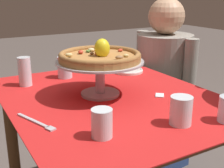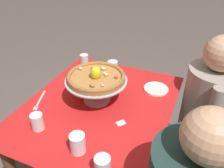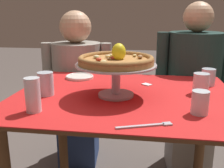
{
  "view_description": "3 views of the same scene",
  "coord_description": "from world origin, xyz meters",
  "px_view_note": "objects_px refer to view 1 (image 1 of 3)",
  "views": [
    {
      "loc": [
        1.07,
        -0.61,
        1.21
      ],
      "look_at": [
        -0.02,
        0.02,
        0.81
      ],
      "focal_mm": 48.31,
      "sensor_mm": 36.0,
      "label": 1
    },
    {
      "loc": [
        1.02,
        0.53,
        1.65
      ],
      "look_at": [
        -0.09,
        0.05,
        0.87
      ],
      "focal_mm": 37.61,
      "sensor_mm": 36.0,
      "label": 2
    },
    {
      "loc": [
        0.12,
        -1.21,
        1.15
      ],
      "look_at": [
        -0.06,
        -0.01,
        0.81
      ],
      "focal_mm": 42.06,
      "sensor_mm": 36.0,
      "label": 3
    }
  ],
  "objects_px": {
    "water_glass_front_right": "(102,125)",
    "sugar_packet": "(160,95)",
    "side_plate": "(128,70)",
    "dinner_fork": "(37,123)",
    "pizza_stand": "(100,70)",
    "diner_left": "(163,89)",
    "water_glass_front_left": "(25,73)",
    "water_glass_side_left": "(65,68)",
    "water_glass_side_right": "(181,112)",
    "pizza": "(100,56)"
  },
  "relations": [
    {
      "from": "water_glass_front_left",
      "to": "water_glass_side_right",
      "type": "relative_size",
      "value": 1.39
    },
    {
      "from": "water_glass_front_right",
      "to": "dinner_fork",
      "type": "height_order",
      "value": "water_glass_front_right"
    },
    {
      "from": "water_glass_front_right",
      "to": "water_glass_side_left",
      "type": "distance_m",
      "value": 0.7
    },
    {
      "from": "dinner_fork",
      "to": "diner_left",
      "type": "height_order",
      "value": "diner_left"
    },
    {
      "from": "pizza",
      "to": "diner_left",
      "type": "bearing_deg",
      "value": 119.75
    },
    {
      "from": "side_plate",
      "to": "sugar_packet",
      "type": "relative_size",
      "value": 3.32
    },
    {
      "from": "side_plate",
      "to": "dinner_fork",
      "type": "xyz_separation_m",
      "value": [
        0.42,
        -0.64,
        -0.01
      ]
    },
    {
      "from": "water_glass_side_right",
      "to": "pizza",
      "type": "bearing_deg",
      "value": -166.26
    },
    {
      "from": "pizza_stand",
      "to": "pizza",
      "type": "xyz_separation_m",
      "value": [
        0.0,
        0.0,
        0.06
      ]
    },
    {
      "from": "diner_left",
      "to": "pizza_stand",
      "type": "bearing_deg",
      "value": -60.28
    },
    {
      "from": "side_plate",
      "to": "pizza_stand",
      "type": "bearing_deg",
      "value": -49.99
    },
    {
      "from": "water_glass_side_right",
      "to": "sugar_packet",
      "type": "xyz_separation_m",
      "value": [
        -0.26,
        0.12,
        -0.04
      ]
    },
    {
      "from": "side_plate",
      "to": "water_glass_side_left",
      "type": "bearing_deg",
      "value": -101.3
    },
    {
      "from": "dinner_fork",
      "to": "water_glass_side_left",
      "type": "bearing_deg",
      "value": 149.01
    },
    {
      "from": "pizza_stand",
      "to": "dinner_fork",
      "type": "xyz_separation_m",
      "value": [
        0.15,
        -0.33,
        -0.11
      ]
    },
    {
      "from": "pizza_stand",
      "to": "sugar_packet",
      "type": "distance_m",
      "value": 0.28
    },
    {
      "from": "dinner_fork",
      "to": "sugar_packet",
      "type": "xyz_separation_m",
      "value": [
        -0.01,
        0.54,
        -0.0
      ]
    },
    {
      "from": "water_glass_front_left",
      "to": "water_glass_side_left",
      "type": "distance_m",
      "value": 0.22
    },
    {
      "from": "water_glass_front_left",
      "to": "sugar_packet",
      "type": "relative_size",
      "value": 2.78
    },
    {
      "from": "water_glass_front_left",
      "to": "water_glass_side_left",
      "type": "bearing_deg",
      "value": 99.18
    },
    {
      "from": "water_glass_side_right",
      "to": "water_glass_front_right",
      "type": "bearing_deg",
      "value": -100.36
    },
    {
      "from": "water_glass_front_right",
      "to": "sugar_packet",
      "type": "distance_m",
      "value": 0.45
    },
    {
      "from": "diner_left",
      "to": "water_glass_side_left",
      "type": "bearing_deg",
      "value": -86.12
    },
    {
      "from": "water_glass_front_right",
      "to": "dinner_fork",
      "type": "distance_m",
      "value": 0.25
    },
    {
      "from": "pizza_stand",
      "to": "sugar_packet",
      "type": "height_order",
      "value": "pizza_stand"
    },
    {
      "from": "pizza_stand",
      "to": "water_glass_side_right",
      "type": "height_order",
      "value": "pizza_stand"
    },
    {
      "from": "pizza_stand",
      "to": "diner_left",
      "type": "xyz_separation_m",
      "value": [
        -0.38,
        0.67,
        -0.3
      ]
    },
    {
      "from": "water_glass_side_right",
      "to": "diner_left",
      "type": "xyz_separation_m",
      "value": [
        -0.78,
        0.57,
        -0.24
      ]
    },
    {
      "from": "water_glass_side_left",
      "to": "diner_left",
      "type": "height_order",
      "value": "diner_left"
    },
    {
      "from": "water_glass_side_right",
      "to": "water_glass_front_left",
      "type": "bearing_deg",
      "value": -153.58
    },
    {
      "from": "side_plate",
      "to": "diner_left",
      "type": "height_order",
      "value": "diner_left"
    },
    {
      "from": "water_glass_front_left",
      "to": "diner_left",
      "type": "relative_size",
      "value": 0.12
    },
    {
      "from": "water_glass_front_right",
      "to": "sugar_packet",
      "type": "height_order",
      "value": "water_glass_front_right"
    },
    {
      "from": "diner_left",
      "to": "water_glass_front_left",
      "type": "bearing_deg",
      "value": -84.87
    },
    {
      "from": "water_glass_side_left",
      "to": "dinner_fork",
      "type": "xyz_separation_m",
      "value": [
        0.49,
        -0.29,
        -0.05
      ]
    },
    {
      "from": "water_glass_front_right",
      "to": "water_glass_side_right",
      "type": "bearing_deg",
      "value": 79.64
    },
    {
      "from": "sugar_packet",
      "to": "diner_left",
      "type": "relative_size",
      "value": 0.04
    },
    {
      "from": "water_glass_front_right",
      "to": "dinner_fork",
      "type": "bearing_deg",
      "value": -143.13
    },
    {
      "from": "dinner_fork",
      "to": "sugar_packet",
      "type": "bearing_deg",
      "value": 91.32
    },
    {
      "from": "water_glass_front_right",
      "to": "sugar_packet",
      "type": "relative_size",
      "value": 1.86
    },
    {
      "from": "pizza_stand",
      "to": "pizza",
      "type": "distance_m",
      "value": 0.06
    },
    {
      "from": "water_glass_front_left",
      "to": "water_glass_front_right",
      "type": "distance_m",
      "value": 0.66
    },
    {
      "from": "water_glass_front_left",
      "to": "diner_left",
      "type": "height_order",
      "value": "diner_left"
    },
    {
      "from": "sugar_packet",
      "to": "diner_left",
      "type": "xyz_separation_m",
      "value": [
        -0.52,
        0.45,
        -0.2
      ]
    },
    {
      "from": "pizza_stand",
      "to": "dinner_fork",
      "type": "bearing_deg",
      "value": -64.73
    },
    {
      "from": "water_glass_side_left",
      "to": "side_plate",
      "type": "relative_size",
      "value": 0.67
    },
    {
      "from": "sugar_packet",
      "to": "side_plate",
      "type": "bearing_deg",
      "value": 166.64
    },
    {
      "from": "dinner_fork",
      "to": "water_glass_side_right",
      "type": "bearing_deg",
      "value": 59.69
    },
    {
      "from": "pizza",
      "to": "water_glass_side_right",
      "type": "distance_m",
      "value": 0.43
    },
    {
      "from": "water_glass_front_right",
      "to": "sugar_packet",
      "type": "bearing_deg",
      "value": 118.06
    }
  ]
}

